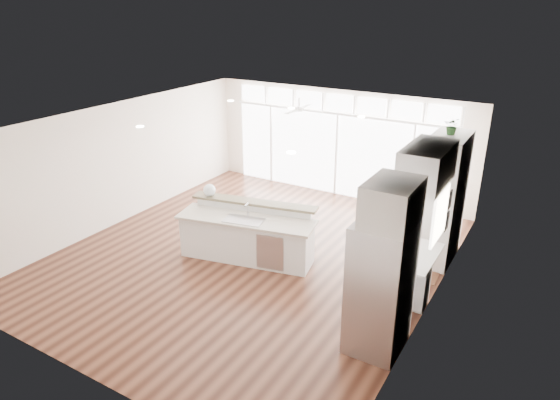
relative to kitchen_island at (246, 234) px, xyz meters
The scene contains 24 objects.
floor 0.56m from the kitchen_island, 86.69° to the left, with size 7.00×8.00×0.02m, color #3C1D12.
ceiling 2.17m from the kitchen_island, 86.69° to the left, with size 7.00×8.00×0.02m, color white.
wall_back 4.24m from the kitchen_island, 89.87° to the left, with size 7.00×0.04×2.70m, color white.
wall_front 3.93m from the kitchen_island, 89.86° to the right, with size 7.00×0.04×2.70m, color white.
wall_left 3.59m from the kitchen_island, behind, with size 0.04×8.00×2.70m, color white.
wall_right 3.61m from the kitchen_island, ahead, with size 0.04×8.00×2.70m, color white.
glass_wall 4.13m from the kitchen_island, 89.87° to the left, with size 5.80×0.06×2.08m, color white.
transom_row 4.49m from the kitchen_island, 89.87° to the left, with size 5.90×0.06×0.40m, color white.
desk_window 3.64m from the kitchen_island, ahead, with size 0.04×0.85×0.85m, color white.
ceiling_fan 3.58m from the kitchen_island, 99.43° to the left, with size 1.16×1.16×0.32m, color white.
recessed_lights 2.18m from the kitchen_island, 88.54° to the left, with size 3.40×3.00×0.02m, color white.
oven_cabinet 3.80m from the kitchen_island, 31.62° to the left, with size 0.64×1.20×2.50m, color white.
desk_nook 3.18m from the kitchen_island, ahead, with size 0.72×1.30×0.76m, color white.
upper_cabinets 3.69m from the kitchen_island, ahead, with size 0.64×1.30×0.64m, color white.
refrigerator 3.37m from the kitchen_island, 20.93° to the right, with size 0.76×0.90×2.00m, color #AFAFB4.
fridge_cabinet 3.83m from the kitchen_island, 20.57° to the right, with size 0.64×0.90×0.60m, color white.
framed_photos 3.73m from the kitchen_island, 17.25° to the left, with size 0.06×0.22×0.80m, color black.
kitchen_island is the anchor object (origin of this frame).
rug 3.23m from the kitchen_island, 22.02° to the left, with size 0.95×0.69×0.01m, color #3C1F13.
office_chair 3.03m from the kitchen_island, ahead, with size 0.58×0.53×1.11m, color black.
fishbowl 1.22m from the kitchen_island, 169.27° to the left, with size 0.25×0.25×0.25m, color silver.
monitor 3.12m from the kitchen_island, ahead, with size 0.07×0.42×0.35m, color black.
keyboard 2.93m from the kitchen_island, ahead, with size 0.12×0.31×0.02m, color white.
potted_plant 4.28m from the kitchen_island, 31.62° to the left, with size 0.29×0.32×0.25m, color #2F5F28.
Camera 1 is at (4.99, -7.28, 4.81)m, focal length 32.00 mm.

